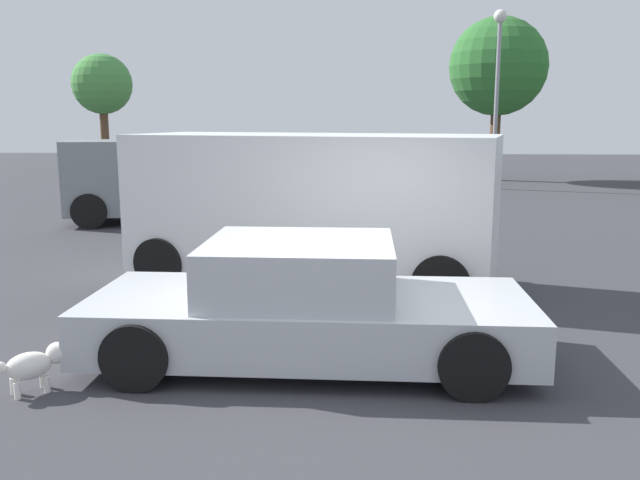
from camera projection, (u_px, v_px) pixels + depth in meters
The scene contains 8 objects.
ground_plane at pixel (322, 368), 6.72m from camera, with size 80.00×80.00×0.00m, color #38383D.
sedan_foreground at pixel (307, 306), 6.85m from camera, with size 4.49×2.00×1.26m.
dog at pixel (35, 364), 6.10m from camera, with size 0.53×0.49×0.43m.
van_white at pixel (314, 204), 9.94m from camera, with size 5.63×3.31×2.24m.
suv_dark at pixel (172, 177), 16.00m from camera, with size 4.97×2.72×1.94m.
light_post_near at pixel (498, 68), 22.72m from camera, with size 0.44×0.44×6.03m.
tree_back_center at pixel (102, 85), 31.56m from camera, with size 2.81×2.81×5.42m.
tree_back_right at pixel (498, 67), 25.90m from camera, with size 3.77×3.77×6.30m.
Camera 1 is at (0.32, -6.37, 2.48)m, focal length 37.60 mm.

